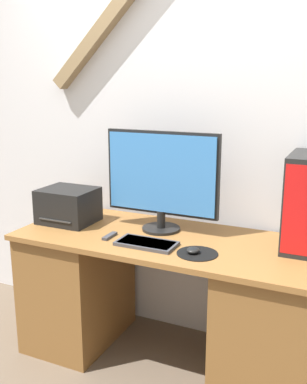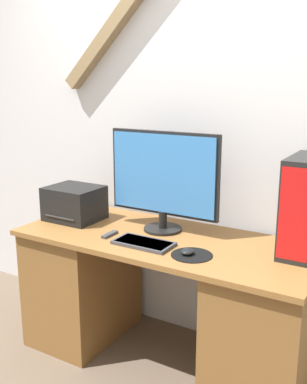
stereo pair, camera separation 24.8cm
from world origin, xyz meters
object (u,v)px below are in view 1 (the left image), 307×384
object	(u,v)px
keyboard	(147,243)
computer_tower	(303,201)
monitor	(162,177)
mouse	(193,250)
printer	(68,206)
remote_control	(110,236)

from	to	relation	value
keyboard	computer_tower	size ratio (longest dim) A/B	0.65
monitor	keyboard	bearing A→B (deg)	-83.24
keyboard	mouse	distance (m)	0.27
keyboard	monitor	bearing A→B (deg)	96.76
mouse	computer_tower	bearing A→B (deg)	34.68
keyboard	mouse	xyz separation A→B (m)	(0.27, -0.01, 0.01)
monitor	keyboard	distance (m)	0.41
keyboard	printer	size ratio (longest dim) A/B	0.99
keyboard	remote_control	bearing A→B (deg)	174.63
mouse	remote_control	xyz separation A→B (m)	(-0.51, 0.03, -0.01)
mouse	computer_tower	xyz separation A→B (m)	(0.48, 0.33, 0.23)
keyboard	mouse	bearing A→B (deg)	-2.54
printer	monitor	bearing A→B (deg)	9.74
mouse	computer_tower	distance (m)	0.63
monitor	printer	size ratio (longest dim) A/B	2.10
printer	mouse	bearing A→B (deg)	-11.39
mouse	printer	bearing A→B (deg)	168.61
computer_tower	remote_control	bearing A→B (deg)	-163.26
printer	remote_control	bearing A→B (deg)	-20.90
keyboard	printer	distance (m)	0.65
mouse	printer	distance (m)	0.91
monitor	computer_tower	world-z (taller)	monitor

